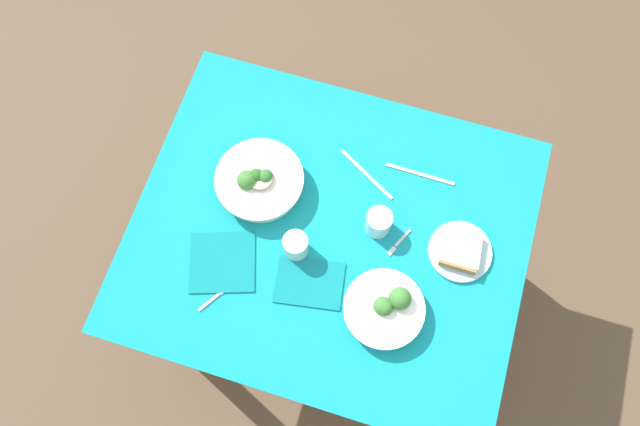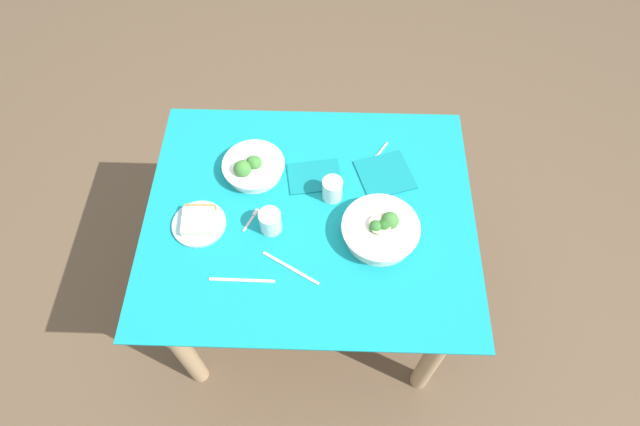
% 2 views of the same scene
% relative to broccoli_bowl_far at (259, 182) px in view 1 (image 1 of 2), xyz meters
% --- Properties ---
extents(ground_plane, '(6.00, 6.00, 0.00)m').
position_rel_broccoli_bowl_far_xyz_m(ground_plane, '(0.24, -0.08, -0.76)').
color(ground_plane, brown).
extents(dining_table, '(1.14, 0.95, 0.72)m').
position_rel_broccoli_bowl_far_xyz_m(dining_table, '(0.24, -0.08, -0.16)').
color(dining_table, teal).
rests_on(dining_table, ground_plane).
extents(broccoli_bowl_far, '(0.26, 0.26, 0.10)m').
position_rel_broccoli_bowl_far_xyz_m(broccoli_bowl_far, '(0.00, 0.00, 0.00)').
color(broccoli_bowl_far, silver).
rests_on(broccoli_bowl_far, dining_table).
extents(broccoli_bowl_near, '(0.22, 0.22, 0.09)m').
position_rel_broccoli_bowl_far_xyz_m(broccoli_bowl_near, '(0.45, -0.25, -0.00)').
color(broccoli_bowl_near, white).
rests_on(broccoli_bowl_near, dining_table).
extents(bread_side_plate, '(0.18, 0.18, 0.04)m').
position_rel_broccoli_bowl_far_xyz_m(bread_side_plate, '(0.61, -0.03, -0.02)').
color(bread_side_plate, '#99C6D1').
rests_on(bread_side_plate, dining_table).
extents(water_glass_center, '(0.08, 0.08, 0.08)m').
position_rel_broccoli_bowl_far_xyz_m(water_glass_center, '(0.37, -0.02, 0.01)').
color(water_glass_center, silver).
rests_on(water_glass_center, dining_table).
extents(water_glass_side, '(0.07, 0.07, 0.08)m').
position_rel_broccoli_bowl_far_xyz_m(water_glass_side, '(0.16, -0.16, 0.01)').
color(water_glass_side, silver).
rests_on(water_glass_side, dining_table).
extents(fork_by_far_bowl, '(0.06, 0.09, 0.00)m').
position_rel_broccoli_bowl_far_xyz_m(fork_by_far_bowl, '(-0.01, -0.36, -0.03)').
color(fork_by_far_bowl, '#B7B7BC').
rests_on(fork_by_far_bowl, dining_table).
extents(fork_by_near_bowl, '(0.05, 0.09, 0.00)m').
position_rel_broccoli_bowl_far_xyz_m(fork_by_near_bowl, '(0.44, -0.05, -0.03)').
color(fork_by_near_bowl, '#B7B7BC').
rests_on(fork_by_near_bowl, dining_table).
extents(table_knife_left, '(0.19, 0.12, 0.00)m').
position_rel_broccoli_bowl_far_xyz_m(table_knife_left, '(0.29, 0.13, -0.03)').
color(table_knife_left, '#B7B7BC').
rests_on(table_knife_left, dining_table).
extents(table_knife_right, '(0.21, 0.01, 0.00)m').
position_rel_broccoli_bowl_far_xyz_m(table_knife_right, '(0.45, 0.18, -0.03)').
color(table_knife_right, '#B7B7BC').
rests_on(table_knife_right, dining_table).
extents(napkin_folded_upper, '(0.23, 0.23, 0.01)m').
position_rel_broccoli_bowl_far_xyz_m(napkin_folded_upper, '(-0.03, -0.25, -0.03)').
color(napkin_folded_upper, '#0F777D').
rests_on(napkin_folded_upper, dining_table).
extents(napkin_folded_lower, '(0.21, 0.17, 0.01)m').
position_rel_broccoli_bowl_far_xyz_m(napkin_folded_lower, '(0.23, -0.24, -0.03)').
color(napkin_folded_lower, '#0F777D').
rests_on(napkin_folded_lower, dining_table).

